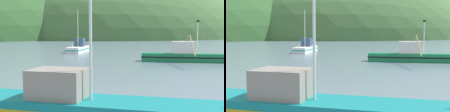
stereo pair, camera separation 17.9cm
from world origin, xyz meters
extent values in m
ellipsoid|color=#2D562D|center=(-13.93, 189.43, 0.00)|extent=(175.36, 140.29, 69.46)
ellipsoid|color=#47703D|center=(34.01, 153.80, 0.00)|extent=(140.54, 112.43, 72.04)
cube|color=#197A47|center=(12.28, 29.34, 0.52)|extent=(11.10, 6.03, 1.04)
cube|color=black|center=(12.28, 29.34, 0.57)|extent=(11.21, 6.09, 0.19)
cube|color=silver|center=(11.70, 29.59, 1.76)|extent=(2.99, 2.38, 1.45)
cylinder|color=silver|center=(13.18, 28.96, 2.93)|extent=(0.12, 0.12, 3.78)
cube|color=black|center=(13.18, 28.96, 4.93)|extent=(0.34, 0.17, 0.20)
cylinder|color=#997F4C|center=(13.85, 33.03, 2.28)|extent=(2.59, 5.88, 2.00)
cylinder|color=#997F4C|center=(10.71, 25.65, 2.28)|extent=(2.59, 5.88, 2.00)
cube|color=#147F84|center=(-2.39, 9.26, 0.46)|extent=(11.10, 7.08, 0.92)
cube|color=gold|center=(-2.39, 9.26, 0.50)|extent=(11.21, 7.15, 0.17)
cube|color=gray|center=(-4.00, 10.06, 1.53)|extent=(2.87, 2.62, 1.24)
cylinder|color=silver|center=(-2.70, 9.41, 3.26)|extent=(0.12, 0.12, 4.68)
cube|color=white|center=(0.84, 47.93, 0.50)|extent=(5.25, 8.52, 1.01)
cube|color=teal|center=(0.84, 47.93, 0.55)|extent=(5.30, 8.60, 0.18)
cone|color=white|center=(-0.60, 44.41, 1.36)|extent=(0.26, 0.26, 0.70)
cube|color=#334C6B|center=(1.13, 48.65, 1.74)|extent=(2.09, 2.07, 1.48)
cylinder|color=silver|center=(0.72, 47.64, 4.14)|extent=(0.12, 0.12, 6.27)
cube|color=teal|center=(0.72, 47.64, 7.40)|extent=(0.16, 0.34, 0.20)
camera|label=1|loc=(-4.40, -2.17, 3.78)|focal=45.56mm
camera|label=2|loc=(-4.22, -2.20, 3.78)|focal=45.56mm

